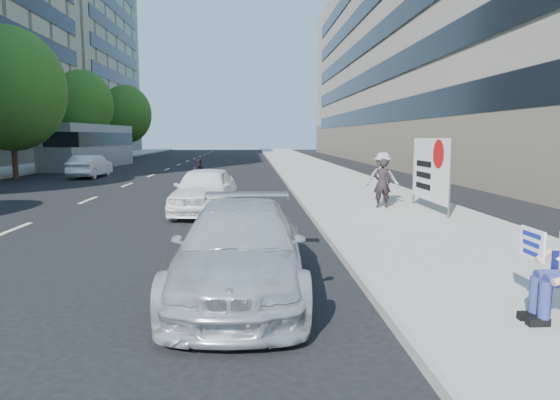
{
  "coord_description": "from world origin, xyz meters",
  "views": [
    {
      "loc": [
        -0.33,
        -11.13,
        2.41
      ],
      "look_at": [
        0.37,
        0.92,
        0.86
      ],
      "focal_mm": 32.0,
      "sensor_mm": 36.0,
      "label": 1
    }
  ],
  "objects": [
    {
      "name": "parked_sedan",
      "position": [
        -0.5,
        -3.64,
        0.69
      ],
      "size": [
        2.1,
        4.81,
        1.38
      ],
      "primitive_type": "imported",
      "rotation": [
        0.0,
        0.0,
        -0.04
      ],
      "color": "silver",
      "rests_on": "ground"
    },
    {
      "name": "white_sedan_mid",
      "position": [
        -9.78,
        18.77,
        0.66
      ],
      "size": [
        1.54,
        4.05,
        1.32
      ],
      "primitive_type": "imported",
      "rotation": [
        0.0,
        0.0,
        3.11
      ],
      "color": "white",
      "rests_on": "ground"
    },
    {
      "name": "ground",
      "position": [
        0.0,
        0.0,
        0.0
      ],
      "size": [
        160.0,
        160.0,
        0.0
      ],
      "primitive_type": "plane",
      "color": "black",
      "rests_on": "ground"
    },
    {
      "name": "bus",
      "position": [
        -12.66,
        28.28,
        1.64
      ],
      "size": [
        3.69,
        12.26,
        3.3
      ],
      "rotation": [
        0.0,
        0.0,
        -0.09
      ],
      "color": "gray",
      "rests_on": "ground"
    },
    {
      "name": "tree_far_c",
      "position": [
        -13.7,
        18.0,
        5.02
      ],
      "size": [
        6.0,
        6.0,
        8.47
      ],
      "color": "#382616",
      "rests_on": "ground"
    },
    {
      "name": "protest_banner",
      "position": [
        5.11,
        3.72,
        1.4
      ],
      "size": [
        0.08,
        3.06,
        2.2
      ],
      "color": "#4C4C4C",
      "rests_on": "near_sidewalk"
    },
    {
      "name": "tree_far_e",
      "position": [
        -13.7,
        44.0,
        4.78
      ],
      "size": [
        5.4,
        5.4,
        7.89
      ],
      "color": "#382616",
      "rests_on": "ground"
    },
    {
      "name": "near_sidewalk",
      "position": [
        4.0,
        20.0,
        0.07
      ],
      "size": [
        5.0,
        120.0,
        0.15
      ],
      "primitive_type": "cube",
      "color": "gray",
      "rests_on": "ground"
    },
    {
      "name": "motorcycle",
      "position": [
        -2.65,
        11.42,
        0.64
      ],
      "size": [
        0.7,
        2.04,
        1.42
      ],
      "rotation": [
        0.0,
        0.0,
        -0.02
      ],
      "color": "black",
      "rests_on": "ground"
    },
    {
      "name": "near_building",
      "position": [
        17.0,
        32.0,
        10.0
      ],
      "size": [
        14.0,
        70.0,
        20.0
      ],
      "primitive_type": "cube",
      "color": "gray",
      "rests_on": "ground"
    },
    {
      "name": "far_bldg_north",
      "position": [
        -30.0,
        62.0,
        14.0
      ],
      "size": [
        22.0,
        28.0,
        28.0
      ],
      "primitive_type": "cube",
      "color": "tan",
      "rests_on": "ground"
    },
    {
      "name": "tree_far_d",
      "position": [
        -13.7,
        30.0,
        4.89
      ],
      "size": [
        4.8,
        4.8,
        7.65
      ],
      "color": "#382616",
      "rests_on": "ground"
    },
    {
      "name": "white_sedan_near",
      "position": [
        -1.78,
        4.51,
        0.73
      ],
      "size": [
        2.08,
        4.42,
        1.46
      ],
      "primitive_type": "imported",
      "rotation": [
        0.0,
        0.0,
        -0.08
      ],
      "color": "white",
      "rests_on": "ground"
    },
    {
      "name": "pedestrian_woman",
      "position": [
        3.83,
        4.44,
        0.93
      ],
      "size": [
        0.58,
        0.38,
        1.56
      ],
      "primitive_type": "imported",
      "rotation": [
        0.0,
        0.0,
        3.16
      ],
      "color": "black",
      "rests_on": "near_sidewalk"
    },
    {
      "name": "jogger",
      "position": [
        4.06,
        5.26,
        1.01
      ],
      "size": [
        1.28,
        1.01,
        1.73
      ],
      "primitive_type": "imported",
      "rotation": [
        0.0,
        0.0,
        2.77
      ],
      "color": "gray",
      "rests_on": "near_sidewalk"
    }
  ]
}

